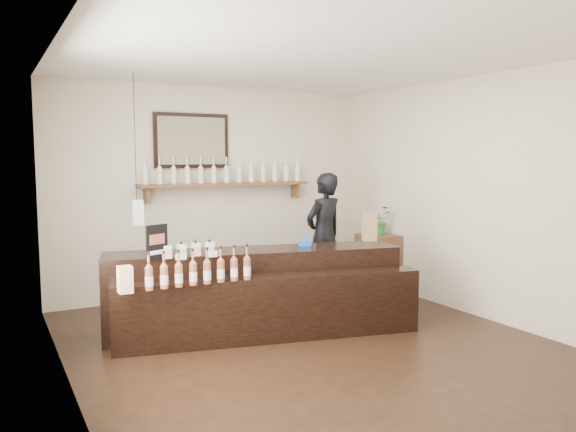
# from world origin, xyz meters

# --- Properties ---
(ground) EXTENTS (5.00, 5.00, 0.00)m
(ground) POSITION_xyz_m (0.00, 0.00, 0.00)
(ground) COLOR black
(ground) RESTS_ON ground
(room_shell) EXTENTS (5.00, 5.00, 5.00)m
(room_shell) POSITION_xyz_m (0.00, 0.00, 1.70)
(room_shell) COLOR beige
(room_shell) RESTS_ON ground
(back_wall_decor) EXTENTS (2.66, 0.96, 1.69)m
(back_wall_decor) POSITION_xyz_m (-0.14, 2.37, 1.75)
(back_wall_decor) COLOR brown
(back_wall_decor) RESTS_ON ground
(counter) EXTENTS (3.19, 1.55, 1.03)m
(counter) POSITION_xyz_m (-0.28, 0.58, 0.41)
(counter) COLOR black
(counter) RESTS_ON ground
(promo_sign) EXTENTS (0.23, 0.11, 0.34)m
(promo_sign) POSITION_xyz_m (-1.36, 0.61, 1.05)
(promo_sign) COLOR black
(promo_sign) RESTS_ON counter
(paper_bag) EXTENTS (0.19, 0.16, 0.34)m
(paper_bag) POSITION_xyz_m (1.19, 0.61, 1.05)
(paper_bag) COLOR #9A794A
(paper_bag) RESTS_ON counter
(tape_dispenser) EXTENTS (0.14, 0.09, 0.11)m
(tape_dispenser) POSITION_xyz_m (0.32, 0.64, 0.92)
(tape_dispenser) COLOR #1963B4
(tape_dispenser) RESTS_ON counter
(side_cabinet) EXTENTS (0.45, 0.58, 0.79)m
(side_cabinet) POSITION_xyz_m (2.00, 1.50, 0.40)
(side_cabinet) COLOR brown
(side_cabinet) RESTS_ON ground
(potted_plant) EXTENTS (0.40, 0.35, 0.40)m
(potted_plant) POSITION_xyz_m (2.00, 1.50, 0.99)
(potted_plant) COLOR #2D7137
(potted_plant) RESTS_ON side_cabinet
(shopkeeper) EXTENTS (0.77, 0.61, 1.88)m
(shopkeeper) POSITION_xyz_m (1.14, 1.55, 0.94)
(shopkeeper) COLOR black
(shopkeeper) RESTS_ON ground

